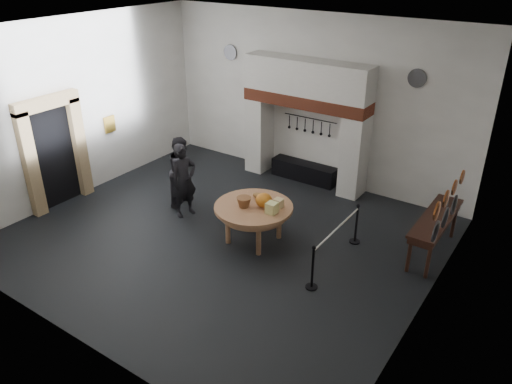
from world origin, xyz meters
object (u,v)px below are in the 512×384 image
Objects in this scene: barrier_post_near at (313,268)px; work_table at (254,207)px; visitor_far at (183,171)px; iron_range at (304,171)px; side_table at (436,218)px; barrier_post_far at (356,225)px; visitor_near at (184,180)px.

work_table is at bearing 157.49° from barrier_post_near.
iron_range is at bearing -39.24° from visitor_far.
barrier_post_far is at bearing -161.43° from side_table.
barrier_post_near is at bearing -85.13° from visitor_near.
visitor_near is 2.03× the size of barrier_post_far.
side_table is (5.51, 1.66, -0.04)m from visitor_near.
visitor_near is 0.83× the size of side_table.
visitor_far reaches higher than side_table.
visitor_far is (-1.81, -3.00, 0.65)m from iron_range.
barrier_post_near is at bearing -22.51° from work_table.
visitor_far is at bearing 61.96° from visitor_near.
iron_range is 1.04× the size of visitor_near.
iron_range is 0.86× the size of side_table.
visitor_near reaches higher than visitor_far.
iron_range is at bearing -5.58° from visitor_near.
visitor_far is 0.82× the size of side_table.
side_table is at bearing 26.59° from work_table.
visitor_far reaches higher than barrier_post_far.
visitor_near reaches higher than barrier_post_far.
barrier_post_far is (2.57, -2.25, 0.20)m from iron_range.
visitor_far is 4.58m from barrier_post_near.
work_table is at bearing -153.41° from side_table.
barrier_post_near is at bearing -114.07° from visitor_far.
visitor_near reaches higher than iron_range.
side_table is at bearing -86.07° from visitor_far.
barrier_post_near and barrier_post_far have the same top height.
visitor_far is at bearing -167.96° from side_table.
visitor_far is 4.47m from barrier_post_far.
iron_range is 3.57m from work_table.
visitor_near reaches higher than side_table.
work_table is 3.85m from side_table.
side_table is (3.44, 1.72, 0.03)m from work_table.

